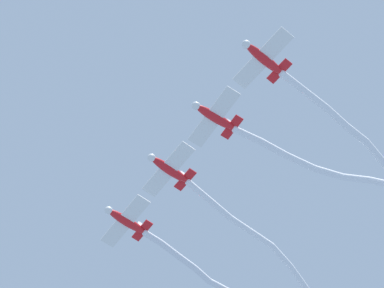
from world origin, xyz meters
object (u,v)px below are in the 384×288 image
(airplane_slot, at_px, (263,58))
(airplane_left_wing, at_px, (169,169))
(airplane_right_wing, at_px, (214,117))
(airplane_lead, at_px, (126,221))

(airplane_slot, bearing_deg, airplane_left_wing, -93.00)
(airplane_left_wing, distance_m, airplane_right_wing, 7.95)
(airplane_left_wing, distance_m, airplane_slot, 15.92)
(airplane_right_wing, xyz_separation_m, airplane_slot, (-1.03, 7.90, 0.30))
(airplane_left_wing, height_order, airplane_right_wing, airplane_left_wing)
(airplane_left_wing, xyz_separation_m, airplane_slot, (-2.05, 15.78, 0.00))
(airplane_right_wing, bearing_deg, airplane_left_wing, -86.45)
(airplane_left_wing, bearing_deg, airplane_lead, -90.38)
(airplane_lead, relative_size, airplane_right_wing, 1.01)
(airplane_left_wing, bearing_deg, airplane_slot, 89.62)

